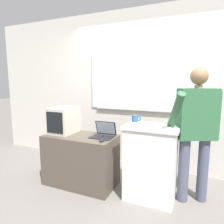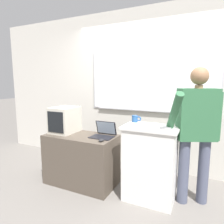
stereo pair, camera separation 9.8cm
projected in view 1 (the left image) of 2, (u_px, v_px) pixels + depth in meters
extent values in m
plane|color=slate|center=(116.00, 205.00, 2.47)|extent=(30.00, 30.00, 0.00)
cube|color=beige|center=(145.00, 90.00, 3.44)|extent=(6.40, 0.12, 2.72)
cube|color=#B7B7BC|center=(148.00, 80.00, 3.33)|extent=(2.15, 0.02, 1.05)
cube|color=white|center=(148.00, 80.00, 3.32)|extent=(2.10, 0.02, 1.00)
cube|color=#B7B7BC|center=(147.00, 111.00, 3.39)|extent=(1.89, 0.04, 0.02)
cube|color=silver|center=(151.00, 164.00, 2.55)|extent=(0.62, 0.42, 0.93)
cube|color=silver|center=(152.00, 127.00, 2.48)|extent=(0.68, 0.46, 0.03)
cube|color=#4C4238|center=(81.00, 160.00, 2.94)|extent=(1.03, 0.54, 0.74)
cylinder|color=#474C60|center=(184.00, 170.00, 2.51)|extent=(0.13, 0.13, 0.82)
cylinder|color=#474C60|center=(203.00, 170.00, 2.51)|extent=(0.13, 0.13, 0.82)
cube|color=#2D603D|center=(197.00, 114.00, 2.40)|extent=(0.49, 0.38, 0.61)
cylinder|color=#8C6647|center=(199.00, 87.00, 2.35)|extent=(0.09, 0.09, 0.04)
sphere|color=#8C6647|center=(199.00, 76.00, 2.33)|extent=(0.21, 0.21, 0.21)
cylinder|color=#2D603D|center=(175.00, 113.00, 2.23)|extent=(0.25, 0.42, 0.51)
cylinder|color=#2D603D|center=(217.00, 116.00, 2.41)|extent=(0.08, 0.08, 0.58)
cube|color=black|center=(102.00, 137.00, 2.77)|extent=(0.32, 0.22, 0.01)
cube|color=black|center=(106.00, 128.00, 2.88)|extent=(0.31, 0.07, 0.20)
cube|color=#8C9EB2|center=(106.00, 128.00, 2.87)|extent=(0.28, 0.05, 0.17)
cube|color=silver|center=(152.00, 126.00, 2.41)|extent=(0.46, 0.14, 0.02)
ellipsoid|color=black|center=(102.00, 140.00, 2.58)|extent=(0.06, 0.10, 0.03)
cube|color=#BCB7A8|center=(64.00, 120.00, 3.02)|extent=(0.34, 0.41, 0.39)
cube|color=black|center=(55.00, 123.00, 2.82)|extent=(0.28, 0.01, 0.30)
cylinder|color=#234C84|center=(135.00, 119.00, 2.72)|extent=(0.08, 0.08, 0.09)
torus|color=#234C84|center=(139.00, 119.00, 2.69)|extent=(0.07, 0.02, 0.07)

